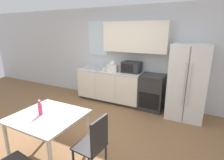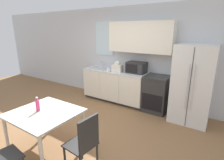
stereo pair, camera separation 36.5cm
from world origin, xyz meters
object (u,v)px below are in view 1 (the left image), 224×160
object	(u,v)px
coffee_mug	(104,70)
refrigerator	(188,82)
dining_table	(48,121)
drink_bottle	(40,109)
microwave	(132,67)
dining_chair_side	(95,142)
oven_range	(152,92)

from	to	relation	value
coffee_mug	refrigerator	bearing A→B (deg)	3.12
dining_table	drink_bottle	world-z (taller)	drink_bottle
refrigerator	dining_table	xyz separation A→B (m)	(-1.88, -2.51, -0.24)
coffee_mug	drink_bottle	bearing A→B (deg)	-85.25
microwave	dining_table	xyz separation A→B (m)	(-0.42, -2.67, -0.43)
microwave	dining_table	size ratio (longest dim) A/B	0.48
microwave	dining_table	bearing A→B (deg)	-98.84
coffee_mug	dining_chair_side	xyz separation A→B (m)	(1.22, -2.41, -0.43)
oven_range	coffee_mug	size ratio (longest dim) A/B	8.36
refrigerator	microwave	distance (m)	1.49
oven_range	refrigerator	size ratio (longest dim) A/B	0.53
microwave	drink_bottle	xyz separation A→B (m)	(-0.53, -2.70, -0.23)
oven_range	microwave	bearing A→B (deg)	171.99
dining_chair_side	drink_bottle	bearing A→B (deg)	94.79
dining_chair_side	drink_bottle	xyz separation A→B (m)	(-1.02, -0.01, 0.31)
refrigerator	drink_bottle	size ratio (longest dim) A/B	7.00
refrigerator	dining_chair_side	size ratio (longest dim) A/B	1.90
oven_range	refrigerator	distance (m)	0.94
oven_range	dining_table	bearing A→B (deg)	-112.03
refrigerator	dining_table	bearing A→B (deg)	-126.85
microwave	dining_table	distance (m)	2.74
oven_range	microwave	distance (m)	0.88
oven_range	coffee_mug	xyz separation A→B (m)	(-1.36, -0.19, 0.50)
oven_range	dining_chair_side	distance (m)	2.61
coffee_mug	dining_table	bearing A→B (deg)	-82.49
microwave	dining_chair_side	xyz separation A→B (m)	(0.49, -2.69, -0.54)
coffee_mug	dining_table	distance (m)	2.44
coffee_mug	drink_bottle	xyz separation A→B (m)	(0.20, -2.42, -0.13)
oven_range	refrigerator	world-z (taller)	refrigerator
microwave	drink_bottle	bearing A→B (deg)	-101.09
refrigerator	drink_bottle	world-z (taller)	refrigerator
drink_bottle	dining_table	bearing A→B (deg)	14.49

